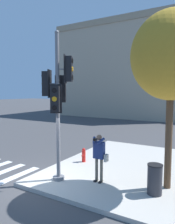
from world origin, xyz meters
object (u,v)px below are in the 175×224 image
object	(u,v)px
traffic_signal_pole	(58,95)
person_photographer	(99,154)
fire_hydrant	(84,155)
trash_bin	(155,179)
street_tree	(172,56)

from	to	relation	value
traffic_signal_pole	person_photographer	distance (m)	2.63
traffic_signal_pole	person_photographer	world-z (taller)	traffic_signal_pole
traffic_signal_pole	fire_hydrant	xyz separation A→B (m)	(-0.29, 2.26, -2.87)
traffic_signal_pole	trash_bin	size ratio (longest dim) A/B	5.57
street_tree	person_photographer	bearing A→B (deg)	-161.71
trash_bin	fire_hydrant	bearing A→B (deg)	156.19
person_photographer	fire_hydrant	world-z (taller)	person_photographer
person_photographer	street_tree	bearing A→B (deg)	18.29
trash_bin	traffic_signal_pole	bearing A→B (deg)	-169.62
person_photographer	trash_bin	distance (m)	2.08
traffic_signal_pole	person_photographer	xyz separation A→B (m)	(1.40, 0.60, -2.15)
person_photographer	fire_hydrant	bearing A→B (deg)	135.59
fire_hydrant	trash_bin	size ratio (longest dim) A/B	0.67
traffic_signal_pole	fire_hydrant	size ratio (longest dim) A/B	8.36
traffic_signal_pole	street_tree	world-z (taller)	street_tree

